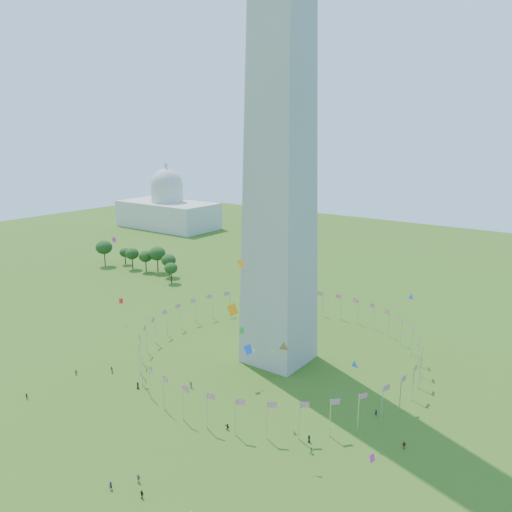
# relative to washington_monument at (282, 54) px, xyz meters

# --- Properties ---
(ground) EXTENTS (600.00, 600.00, 0.00)m
(ground) POSITION_rel_washington_monument_xyz_m (0.00, -50.00, -84.50)
(ground) COLOR #2F5313
(ground) RESTS_ON ground
(washington_monument) EXTENTS (16.80, 16.80, 169.00)m
(washington_monument) POSITION_rel_washington_monument_xyz_m (0.00, 0.00, 0.00)
(washington_monument) COLOR #AFAB9B
(washington_monument) RESTS_ON ground
(flag_ring) EXTENTS (80.24, 80.24, 9.00)m
(flag_ring) POSITION_rel_washington_monument_xyz_m (-0.00, 0.00, -80.00)
(flag_ring) COLOR silver
(flag_ring) RESTS_ON ground
(capitol_building) EXTENTS (70.00, 35.00, 46.00)m
(capitol_building) POSITION_rel_washington_monument_xyz_m (-180.00, 130.00, -61.50)
(capitol_building) COLOR beige
(capitol_building) RESTS_ON ground
(crowd) EXTENTS (85.81, 60.07, 1.93)m
(crowd) POSITION_rel_washington_monument_xyz_m (8.32, -47.57, -83.64)
(crowd) COLOR #1F2B48
(crowd) RESTS_ON ground
(kites_aloft) EXTENTS (125.38, 87.75, 33.28)m
(kites_aloft) POSITION_rel_washington_monument_xyz_m (13.04, -27.98, -62.79)
(kites_aloft) COLOR blue
(kites_aloft) RESTS_ON ground
(tree_line_west) EXTENTS (55.37, 15.64, 12.68)m
(tree_line_west) POSITION_rel_washington_monument_xyz_m (-107.29, 40.83, -78.96)
(tree_line_west) COLOR #28521B
(tree_line_west) RESTS_ON ground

